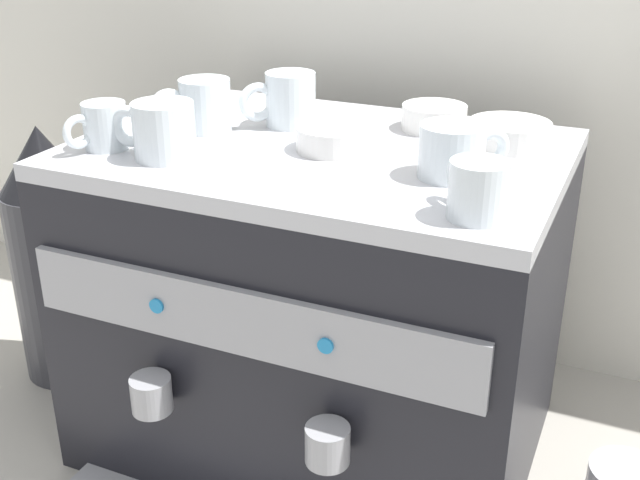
% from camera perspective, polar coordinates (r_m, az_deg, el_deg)
% --- Properties ---
extents(ground_plane, '(4.00, 4.00, 0.00)m').
position_cam_1_polar(ground_plane, '(1.37, 0.00, -13.70)').
color(ground_plane, '#9E998E').
extents(tiled_backsplash_wall, '(2.80, 0.03, 1.05)m').
position_cam_1_polar(tiled_backsplash_wall, '(1.48, 6.31, 11.80)').
color(tiled_backsplash_wall, silver).
rests_on(tiled_backsplash_wall, ground_plane).
extents(espresso_machine, '(0.68, 0.59, 0.50)m').
position_cam_1_polar(espresso_machine, '(1.23, -0.07, -4.58)').
color(espresso_machine, black).
rests_on(espresso_machine, ground_plane).
extents(ceramic_cup_0, '(0.10, 0.10, 0.08)m').
position_cam_1_polar(ceramic_cup_0, '(1.22, -2.35, 10.06)').
color(ceramic_cup_0, silver).
rests_on(ceramic_cup_0, espresso_machine).
extents(ceramic_cup_1, '(0.06, 0.09, 0.06)m').
position_cam_1_polar(ceramic_cup_1, '(1.15, -15.34, 7.89)').
color(ceramic_cup_1, silver).
rests_on(ceramic_cup_1, espresso_machine).
extents(ceramic_cup_2, '(0.11, 0.09, 0.08)m').
position_cam_1_polar(ceramic_cup_2, '(1.20, -8.56, 9.51)').
color(ceramic_cup_2, silver).
rests_on(ceramic_cup_2, espresso_machine).
extents(ceramic_cup_3, '(0.11, 0.10, 0.07)m').
position_cam_1_polar(ceramic_cup_3, '(1.01, 9.66, 6.33)').
color(ceramic_cup_3, silver).
rests_on(ceramic_cup_3, espresso_machine).
extents(ceramic_cup_4, '(0.12, 0.08, 0.08)m').
position_cam_1_polar(ceramic_cup_4, '(1.09, -11.36, 7.74)').
color(ceramic_cup_4, silver).
rests_on(ceramic_cup_4, espresso_machine).
extents(ceramic_cup_5, '(0.08, 0.09, 0.07)m').
position_cam_1_polar(ceramic_cup_5, '(0.89, 11.18, 3.62)').
color(ceramic_cup_5, silver).
rests_on(ceramic_cup_5, espresso_machine).
extents(ceramic_bowl_0, '(0.10, 0.10, 0.03)m').
position_cam_1_polar(ceramic_bowl_0, '(1.11, 0.96, 7.29)').
color(ceramic_bowl_0, white).
rests_on(ceramic_bowl_0, espresso_machine).
extents(ceramic_bowl_1, '(0.11, 0.11, 0.04)m').
position_cam_1_polar(ceramic_bowl_1, '(1.16, 13.45, 7.41)').
color(ceramic_bowl_1, white).
rests_on(ceramic_bowl_1, espresso_machine).
extents(ceramic_bowl_2, '(0.10, 0.10, 0.04)m').
position_cam_1_polar(ceramic_bowl_2, '(1.22, 8.20, 8.68)').
color(ceramic_bowl_2, white).
rests_on(ceramic_bowl_2, espresso_machine).
extents(coffee_grinder, '(0.16, 0.16, 0.47)m').
position_cam_1_polar(coffee_grinder, '(1.49, -18.50, -1.09)').
color(coffee_grinder, '#333338').
rests_on(coffee_grinder, ground_plane).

